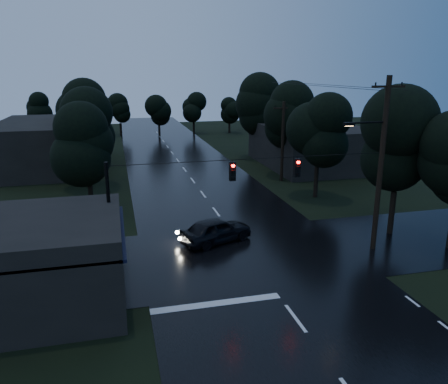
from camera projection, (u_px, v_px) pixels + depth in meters
name	position (u px, v px, depth m)	size (l,w,h in m)	color
main_road	(193.00, 181.00, 42.01)	(12.00, 120.00, 0.02)	black
cross_street	(247.00, 254.00, 25.19)	(60.00, 9.00, 0.02)	black
building_far_right	(310.00, 146.00, 48.43)	(10.00, 14.00, 4.40)	black
building_far_left	(49.00, 144.00, 47.41)	(10.00, 16.00, 5.00)	black
utility_pole_main	(380.00, 162.00, 24.57)	(3.50, 0.30, 10.00)	black
utility_pole_far	(283.00, 141.00, 41.04)	(2.00, 0.30, 7.50)	black
anchor_pole_left	(110.00, 221.00, 21.69)	(0.18, 0.18, 6.00)	black
span_signals	(265.00, 169.00, 22.97)	(15.00, 0.37, 1.12)	black
tree_corner_near	(399.00, 142.00, 26.85)	(4.48, 4.48, 9.44)	black
tree_left_a	(86.00, 143.00, 31.02)	(3.92, 3.92, 8.26)	black
tree_left_b	(84.00, 125.00, 38.26)	(4.20, 4.20, 8.85)	black
tree_left_c	(83.00, 111.00, 47.36)	(4.48, 4.48, 9.44)	black
tree_right_a	(319.00, 130.00, 35.13)	(4.20, 4.20, 8.85)	black
tree_right_b	(288.00, 116.00, 42.65)	(4.48, 4.48, 9.44)	black
tree_right_c	(261.00, 104.00, 52.03)	(4.76, 4.76, 10.03)	black
car	(216.00, 230.00, 26.78)	(1.85, 4.59, 1.56)	black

